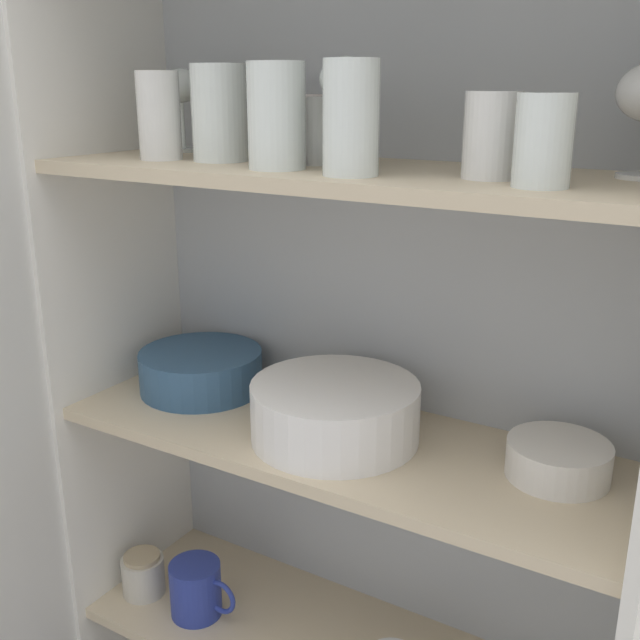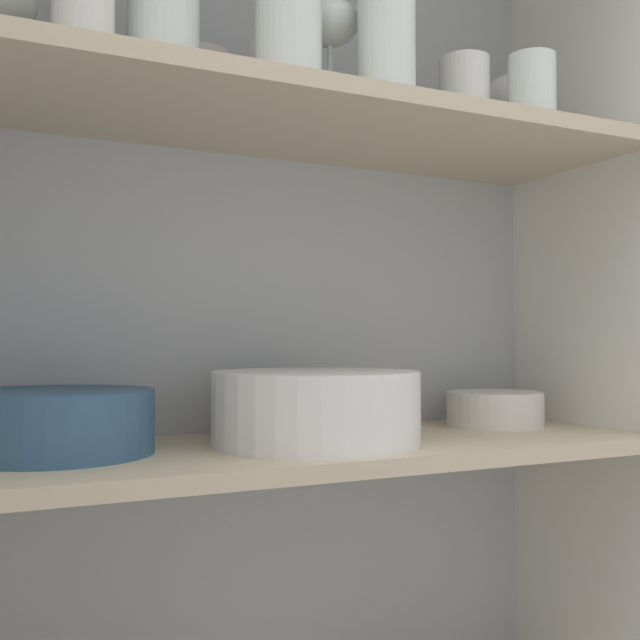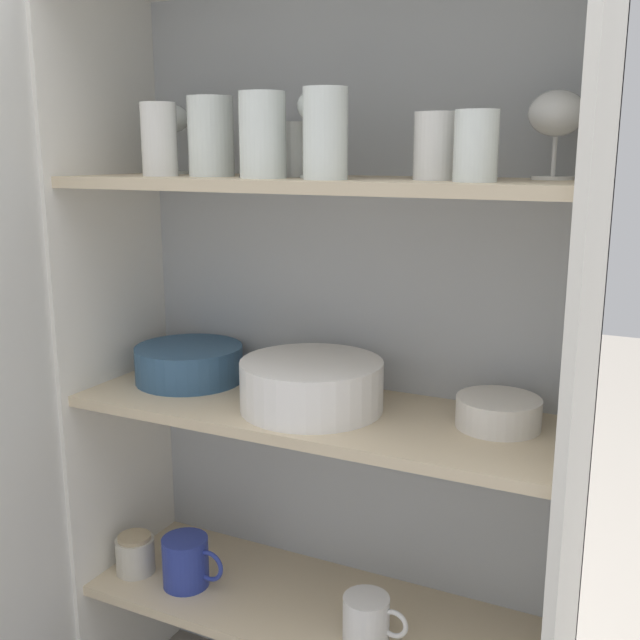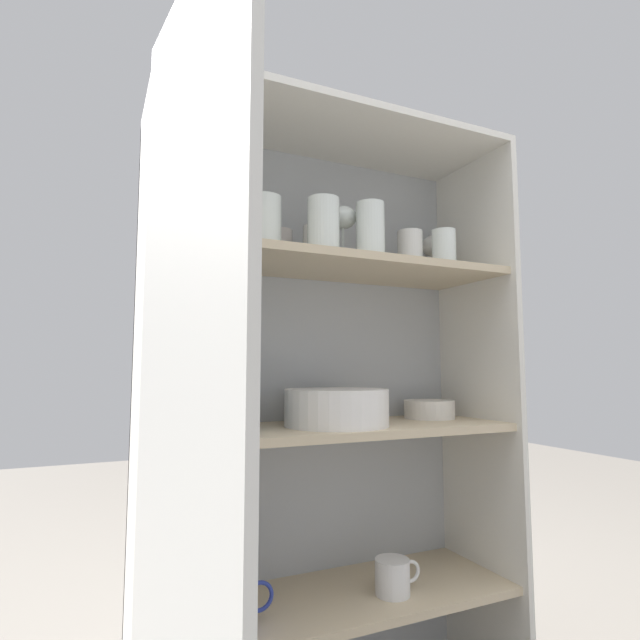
% 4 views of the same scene
% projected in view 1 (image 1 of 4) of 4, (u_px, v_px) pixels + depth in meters
% --- Properties ---
extents(cupboard_back_panel, '(0.93, 0.02, 1.45)m').
position_uv_depth(cupboard_back_panel, '(385.00, 384.00, 1.28)').
color(cupboard_back_panel, '#B2B7BC').
rests_on(cupboard_back_panel, ground_plane).
extents(cupboard_side_left, '(0.02, 0.34, 1.45)m').
position_uv_depth(cupboard_side_left, '(124.00, 364.00, 1.38)').
color(cupboard_side_left, white).
rests_on(cupboard_side_left, ground_plane).
extents(shelf_board_middle, '(0.90, 0.30, 0.02)m').
position_uv_depth(shelf_board_middle, '(338.00, 441.00, 1.16)').
color(shelf_board_middle, beige).
extents(shelf_board_upper, '(0.90, 0.30, 0.02)m').
position_uv_depth(shelf_board_upper, '(340.00, 174.00, 1.04)').
color(shelf_board_upper, beige).
extents(tumbler_glass_0, '(0.08, 0.08, 0.14)m').
position_uv_depth(tumbler_glass_0, '(219.00, 113.00, 1.10)').
color(tumbler_glass_0, white).
rests_on(tumbler_glass_0, shelf_board_upper).
extents(tumbler_glass_1, '(0.06, 0.06, 0.10)m').
position_uv_depth(tumbler_glass_1, '(544.00, 141.00, 0.82)').
color(tumbler_glass_1, white).
rests_on(tumbler_glass_1, shelf_board_upper).
extents(tumbler_glass_2, '(0.07, 0.07, 0.14)m').
position_uv_depth(tumbler_glass_2, '(351.00, 118.00, 0.92)').
color(tumbler_glass_2, white).
rests_on(tumbler_glass_2, shelf_board_upper).
extents(tumbler_glass_3, '(0.08, 0.08, 0.14)m').
position_uv_depth(tumbler_glass_3, '(277.00, 116.00, 0.99)').
color(tumbler_glass_3, white).
rests_on(tumbler_glass_3, shelf_board_upper).
extents(tumbler_glass_4, '(0.07, 0.07, 0.10)m').
position_uv_depth(tumbler_glass_4, '(492.00, 135.00, 0.90)').
color(tumbler_glass_4, white).
rests_on(tumbler_glass_4, shelf_board_upper).
extents(tumbler_glass_5, '(0.06, 0.06, 0.09)m').
position_uv_depth(tumbler_glass_5, '(316.00, 131.00, 1.06)').
color(tumbler_glass_5, white).
rests_on(tumbler_glass_5, shelf_board_upper).
extents(tumbler_glass_6, '(0.06, 0.06, 0.13)m').
position_uv_depth(tumbler_glass_6, '(159.00, 116.00, 1.12)').
color(tumbler_glass_6, white).
rests_on(tumbler_glass_6, shelf_board_upper).
extents(tumbler_glass_7, '(0.07, 0.07, 0.10)m').
position_uv_depth(tumbler_glass_7, '(306.00, 126.00, 1.16)').
color(tumbler_glass_7, silver).
rests_on(tumbler_glass_7, shelf_board_upper).
extents(wine_glass_0, '(0.07, 0.07, 0.15)m').
position_uv_depth(wine_glass_0, '(346.00, 86.00, 0.98)').
color(wine_glass_0, white).
rests_on(wine_glass_0, shelf_board_upper).
extents(wine_glass_1, '(0.07, 0.07, 0.13)m').
position_uv_depth(wine_glass_1, '(181.00, 92.00, 1.25)').
color(wine_glass_1, white).
rests_on(wine_glass_1, shelf_board_upper).
extents(plate_stack_white, '(0.26, 0.26, 0.09)m').
position_uv_depth(plate_stack_white, '(336.00, 412.00, 1.14)').
color(plate_stack_white, white).
rests_on(plate_stack_white, shelf_board_middle).
extents(mixing_bowl_large, '(0.22, 0.22, 0.07)m').
position_uv_depth(mixing_bowl_large, '(201.00, 369.00, 1.33)').
color(mixing_bowl_large, '#33567A').
rests_on(mixing_bowl_large, shelf_board_middle).
extents(serving_bowl_small, '(0.14, 0.14, 0.05)m').
position_uv_depth(serving_bowl_small, '(558.00, 458.00, 1.03)').
color(serving_bowl_small, silver).
rests_on(serving_bowl_small, shelf_board_middle).
extents(coffee_mug_extra_1, '(0.14, 0.09, 0.10)m').
position_uv_depth(coffee_mug_extra_1, '(197.00, 589.00, 1.35)').
color(coffee_mug_extra_1, '#283893').
rests_on(coffee_mug_extra_1, shelf_board_lower).
extents(storage_jar, '(0.08, 0.08, 0.08)m').
position_uv_depth(storage_jar, '(143.00, 574.00, 1.41)').
color(storage_jar, beige).
rests_on(storage_jar, shelf_board_lower).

